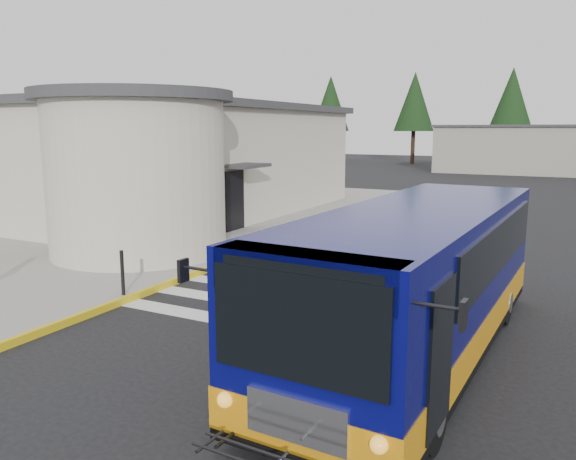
% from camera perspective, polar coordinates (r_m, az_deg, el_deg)
% --- Properties ---
extents(ground, '(140.00, 140.00, 0.00)m').
position_cam_1_polar(ground, '(13.78, 6.12, -6.09)').
color(ground, black).
rests_on(ground, ground).
extents(sidewalk, '(10.00, 34.00, 0.15)m').
position_cam_1_polar(sidewalk, '(21.70, -12.45, -0.05)').
color(sidewalk, gray).
rests_on(sidewalk, ground).
extents(curb_strip, '(0.12, 34.00, 0.16)m').
position_cam_1_polar(curb_strip, '(18.94, -0.86, -1.27)').
color(curb_strip, gold).
rests_on(curb_strip, ground).
extents(station_building, '(12.70, 18.70, 4.80)m').
position_cam_1_polar(station_building, '(24.81, -11.64, 7.05)').
color(station_building, '#BDB59F').
rests_on(station_building, ground).
extents(crosswalk, '(8.00, 5.35, 0.01)m').
position_cam_1_polar(crosswalk, '(13.25, 2.82, -6.68)').
color(crosswalk, silver).
rests_on(crosswalk, ground).
extents(transit_bus, '(3.33, 9.22, 2.57)m').
position_cam_1_polar(transit_bus, '(9.79, 12.94, -5.61)').
color(transit_bus, '#070853').
rests_on(transit_bus, ground).
extents(pedestrian_b, '(0.92, 0.97, 1.58)m').
position_cam_1_polar(pedestrian_b, '(15.93, -19.20, -0.90)').
color(pedestrian_b, black).
rests_on(pedestrian_b, sidewalk).
extents(bollard, '(0.08, 0.08, 1.03)m').
position_cam_1_polar(bollard, '(13.21, -16.47, -4.19)').
color(bollard, black).
rests_on(bollard, sidewalk).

